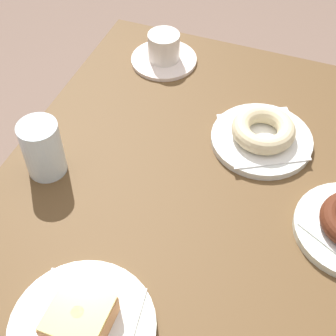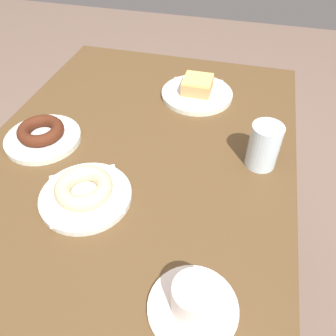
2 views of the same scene
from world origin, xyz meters
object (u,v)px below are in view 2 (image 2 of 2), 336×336
(coffee_cup, at_px, (194,301))
(plate_chocolate_ring, at_px, (43,139))
(water_glass, at_px, (264,146))
(plate_glazed_square, at_px, (197,94))
(donut_sugar_ring, at_px, (84,188))
(donut_chocolate_ring, at_px, (41,130))
(donut_glazed_square, at_px, (198,85))
(plate_sugar_ring, at_px, (86,196))

(coffee_cup, bearing_deg, plate_chocolate_ring, -125.56)
(water_glass, bearing_deg, plate_glazed_square, -141.32)
(plate_glazed_square, relative_size, donut_sugar_ring, 1.75)
(plate_chocolate_ring, bearing_deg, donut_chocolate_ring, 0.00)
(plate_glazed_square, relative_size, coffee_cup, 1.42)
(donut_sugar_ring, bearing_deg, coffee_cup, 56.99)
(plate_chocolate_ring, height_order, donut_chocolate_ring, donut_chocolate_ring)
(coffee_cup, bearing_deg, water_glass, 167.67)
(plate_chocolate_ring, distance_m, donut_sugar_ring, 0.25)
(donut_chocolate_ring, distance_m, donut_glazed_square, 0.47)
(plate_glazed_square, relative_size, donut_glazed_square, 2.56)
(plate_chocolate_ring, xyz_separation_m, donut_chocolate_ring, (0.00, 0.00, 0.03))
(donut_chocolate_ring, height_order, plate_sugar_ring, donut_chocolate_ring)
(plate_sugar_ring, distance_m, coffee_cup, 0.33)
(plate_chocolate_ring, bearing_deg, donut_sugar_ring, 51.05)
(plate_glazed_square, xyz_separation_m, water_glass, (0.26, 0.21, 0.05))
(plate_chocolate_ring, bearing_deg, water_glass, 95.78)
(donut_glazed_square, height_order, water_glass, water_glass)
(donut_chocolate_ring, relative_size, plate_glazed_square, 0.54)
(donut_glazed_square, bearing_deg, coffee_cup, 10.59)
(donut_sugar_ring, xyz_separation_m, coffee_cup, (0.18, 0.28, -0.01))
(plate_sugar_ring, bearing_deg, plate_chocolate_ring, -128.95)
(donut_glazed_square, xyz_separation_m, donut_sugar_ring, (0.48, -0.16, -0.00))
(coffee_cup, bearing_deg, plate_sugar_ring, -123.01)
(donut_glazed_square, xyz_separation_m, coffee_cup, (0.66, 0.12, -0.01))
(donut_glazed_square, distance_m, coffee_cup, 0.67)
(plate_chocolate_ring, bearing_deg, plate_sugar_ring, 51.05)
(donut_sugar_ring, distance_m, water_glass, 0.42)
(donut_glazed_square, xyz_separation_m, plate_sugar_ring, (0.48, -0.16, -0.03))
(plate_glazed_square, height_order, donut_glazed_square, donut_glazed_square)
(plate_chocolate_ring, xyz_separation_m, donut_sugar_ring, (0.16, 0.19, 0.03))
(plate_glazed_square, height_order, donut_sugar_ring, donut_sugar_ring)
(plate_glazed_square, xyz_separation_m, coffee_cup, (0.66, 0.12, 0.02))
(donut_chocolate_ring, bearing_deg, plate_sugar_ring, 51.05)
(donut_glazed_square, bearing_deg, donut_chocolate_ring, -47.82)
(plate_sugar_ring, distance_m, donut_sugar_ring, 0.03)
(donut_glazed_square, distance_m, water_glass, 0.34)
(plate_glazed_square, relative_size, plate_sugar_ring, 1.08)
(donut_glazed_square, relative_size, plate_sugar_ring, 0.42)
(donut_chocolate_ring, xyz_separation_m, donut_glazed_square, (-0.32, 0.35, 0.01))
(plate_chocolate_ring, distance_m, plate_glazed_square, 0.47)
(donut_chocolate_ring, xyz_separation_m, plate_glazed_square, (-0.32, 0.35, -0.03))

